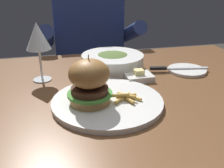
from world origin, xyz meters
TOP-DOWN VIEW (x-y plane):
  - dining_table at (0.00, 0.00)m, footprint 1.24×0.81m
  - main_plate at (-0.05, -0.10)m, footprint 0.30×0.30m
  - burger_sandwich at (-0.10, -0.10)m, footprint 0.12×0.12m
  - fries_pile at (-0.00, -0.11)m, footprint 0.08×0.07m
  - wine_glass at (-0.22, 0.12)m, footprint 0.08×0.08m
  - bread_plate at (0.29, 0.08)m, footprint 0.14×0.14m
  - table_knife at (0.24, 0.09)m, footprint 0.21×0.05m
  - butter_dish at (0.09, 0.05)m, footprint 0.09×0.07m
  - soup_bowl at (0.03, 0.18)m, footprint 0.23×0.23m
  - diner_person at (0.02, 0.68)m, footprint 0.51×0.36m

SIDE VIEW (x-z plane):
  - diner_person at x=0.02m, z-range -0.02..1.15m
  - dining_table at x=0.00m, z-range 0.28..1.02m
  - bread_plate at x=0.29m, z-range 0.74..0.75m
  - main_plate at x=-0.05m, z-range 0.74..0.75m
  - butter_dish at x=0.09m, z-range 0.73..0.77m
  - table_knife at x=0.24m, z-range 0.75..0.76m
  - fries_pile at x=0.00m, z-range 0.75..0.77m
  - soup_bowl at x=0.03m, z-range 0.74..0.80m
  - burger_sandwich at x=-0.10m, z-range 0.75..0.88m
  - wine_glass at x=-0.22m, z-range 0.79..0.98m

